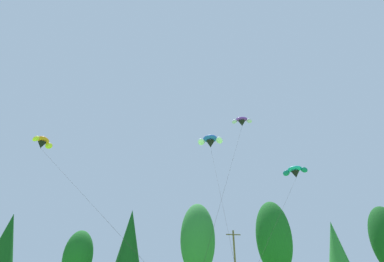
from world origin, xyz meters
name	(u,v)px	position (x,y,z in m)	size (l,w,h in m)	color
treeline_tree_b	(5,244)	(-26.39, 49.70, 7.78)	(4.33, 4.33, 12.43)	#472D19
treeline_tree_c	(78,257)	(-15.16, 49.01, 6.05)	(4.50, 4.50, 9.99)	#472D19
treeline_tree_d	(130,241)	(-7.47, 49.42, 8.57)	(4.61, 4.61, 13.68)	#472D19
treeline_tree_e	(198,239)	(3.68, 47.31, 8.89)	(5.77, 5.77, 14.69)	#472D19
treeline_tree_f	(274,237)	(16.46, 45.61, 9.22)	(5.91, 5.91, 15.22)	#472D19
treeline_tree_g	(336,248)	(29.57, 48.18, 7.96)	(4.40, 4.40, 12.71)	#472D19
parafoil_kite_high_purple	(242,121)	(6.01, 28.71, 21.17)	(10.50, 13.71, 20.63)	purple
parafoil_kite_mid_teal	(295,172)	(15.05, 33.15, 16.39)	(16.02, 16.94, 15.70)	teal
parafoil_kite_far_orange	(42,142)	(-18.29, 31.26, 17.26)	(16.24, 17.01, 16.86)	orange
parafoil_kite_low_blue_white	(210,141)	(3.33, 35.23, 21.21)	(4.74, 18.82, 20.52)	blue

